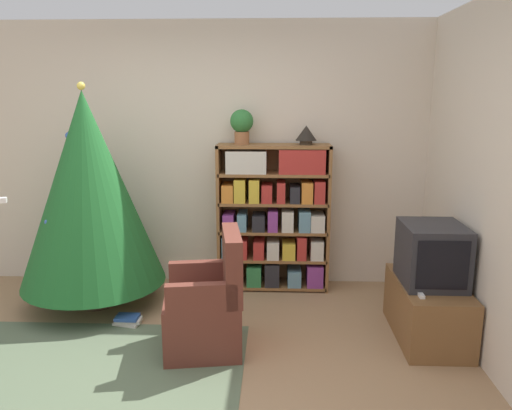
{
  "coord_description": "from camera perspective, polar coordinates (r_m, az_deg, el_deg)",
  "views": [
    {
      "loc": [
        0.74,
        -2.94,
        1.9
      ],
      "look_at": [
        0.58,
        0.9,
        1.05
      ],
      "focal_mm": 35.0,
      "sensor_mm": 36.0,
      "label": 1
    }
  ],
  "objects": [
    {
      "name": "ground_plane",
      "position": [
        3.58,
        -10.58,
        -19.83
      ],
      "size": [
        14.0,
        14.0,
        0.0
      ],
      "primitive_type": "plane",
      "color": "#9E7A56"
    },
    {
      "name": "bookshelf",
      "position": [
        4.88,
        2.08,
        -1.25
      ],
      "size": [
        1.09,
        0.31,
        1.44
      ],
      "color": "brown",
      "rests_on": "ground_plane"
    },
    {
      "name": "potted_plant",
      "position": [
        4.77,
        -1.64,
        9.22
      ],
      "size": [
        0.22,
        0.22,
        0.33
      ],
      "color": "#935B38",
      "rests_on": "bookshelf"
    },
    {
      "name": "book_pile_near_tree",
      "position": [
        4.45,
        -14.45,
        -12.62
      ],
      "size": [
        0.24,
        0.16,
        0.08
      ],
      "color": "beige",
      "rests_on": "ground_plane"
    },
    {
      "name": "tv_stand",
      "position": [
        4.27,
        19.0,
        -11.26
      ],
      "size": [
        0.49,
        0.91,
        0.46
      ],
      "color": "brown",
      "rests_on": "ground_plane"
    },
    {
      "name": "christmas_tree",
      "position": [
        4.65,
        -18.58,
        1.64
      ],
      "size": [
        1.28,
        1.28,
        2.01
      ],
      "color": "#4C3323",
      "rests_on": "ground_plane"
    },
    {
      "name": "area_rug",
      "position": [
        3.79,
        -18.78,
        -18.25
      ],
      "size": [
        2.13,
        1.66,
        0.01
      ],
      "color": "#56664C",
      "rests_on": "ground_plane"
    },
    {
      "name": "table_lamp",
      "position": [
        4.77,
        5.75,
        8.1
      ],
      "size": [
        0.2,
        0.2,
        0.18
      ],
      "color": "#473828",
      "rests_on": "bookshelf"
    },
    {
      "name": "game_remote",
      "position": [
        3.9,
        18.28,
        -9.68
      ],
      "size": [
        0.04,
        0.12,
        0.02
      ],
      "color": "white",
      "rests_on": "tv_stand"
    },
    {
      "name": "wall_back",
      "position": [
        5.07,
        -6.08,
        5.64
      ],
      "size": [
        8.0,
        0.1,
        2.6
      ],
      "color": "beige",
      "rests_on": "ground_plane"
    },
    {
      "name": "armchair",
      "position": [
        3.85,
        -5.54,
        -11.74
      ],
      "size": [
        0.65,
        0.64,
        0.92
      ],
      "rotation": [
        0.0,
        0.0,
        -1.42
      ],
      "color": "brown",
      "rests_on": "ground_plane"
    },
    {
      "name": "television",
      "position": [
        4.11,
        19.47,
        -5.31
      ],
      "size": [
        0.46,
        0.53,
        0.47
      ],
      "color": "#28282D",
      "rests_on": "tv_stand"
    }
  ]
}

